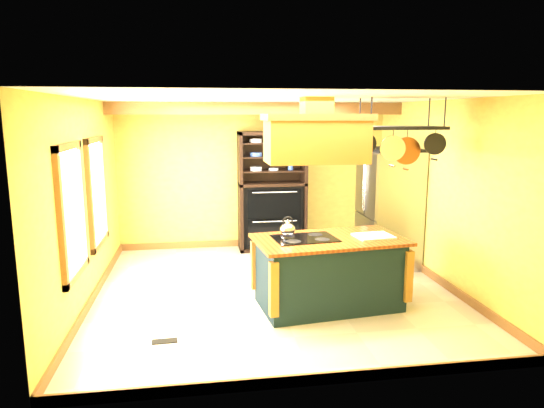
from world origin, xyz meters
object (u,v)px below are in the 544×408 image
object	(u,v)px
hutch	(272,204)
kitchen_island	(329,272)
pot_rack	(401,135)
range_hood	(316,136)
refrigerator	(388,210)

from	to	relation	value
hutch	kitchen_island	bearing A→B (deg)	-83.86
hutch	pot_rack	bearing A→B (deg)	-67.21
kitchen_island	hutch	size ratio (longest dim) A/B	0.92
range_hood	hutch	world-z (taller)	range_hood
range_hood	refrigerator	xyz separation A→B (m)	(1.65, 1.60, -1.30)
range_hood	refrigerator	bearing A→B (deg)	44.27
pot_rack	hutch	world-z (taller)	pot_rack
kitchen_island	range_hood	size ratio (longest dim) A/B	1.55
range_hood	pot_rack	xyz separation A→B (m)	(1.10, 0.00, 0.01)
range_hood	kitchen_island	bearing A→B (deg)	0.14
range_hood	pot_rack	bearing A→B (deg)	0.15
pot_rack	refrigerator	world-z (taller)	pot_rack
refrigerator	hutch	xyz separation A→B (m)	(-1.76, 1.30, -0.08)
range_hood	refrigerator	size ratio (longest dim) A/B	0.68
kitchen_island	pot_rack	distance (m)	1.98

